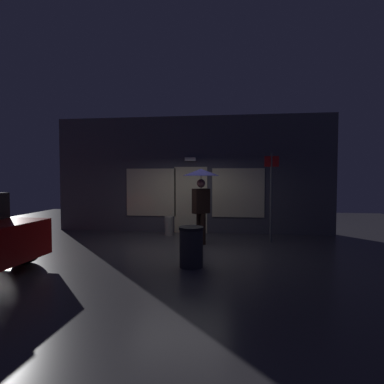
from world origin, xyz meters
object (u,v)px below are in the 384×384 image
at_px(street_sign_post, 271,192).
at_px(sidewalk_bollard, 169,226).
at_px(person_with_umbrella, 201,186).
at_px(trash_bin, 191,247).

xyz_separation_m(street_sign_post, sidewalk_bollard, (-3.10, 0.70, -1.14)).
xyz_separation_m(person_with_umbrella, sidewalk_bollard, (-1.14, 1.13, -1.31)).
height_order(person_with_umbrella, sidewalk_bollard, person_with_umbrella).
relative_size(street_sign_post, trash_bin, 3.07).
height_order(person_with_umbrella, street_sign_post, street_sign_post).
bearing_deg(street_sign_post, person_with_umbrella, -167.65).
height_order(street_sign_post, sidewalk_bollard, street_sign_post).
bearing_deg(sidewalk_bollard, person_with_umbrella, -44.69).
distance_m(person_with_umbrella, sidewalk_bollard, 2.07).
bearing_deg(trash_bin, street_sign_post, 54.30).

